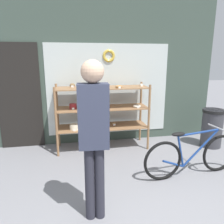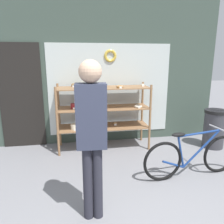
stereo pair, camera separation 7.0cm
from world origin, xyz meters
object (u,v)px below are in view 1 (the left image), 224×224
at_px(display_case, 101,109).
at_px(pedestrian, 94,129).
at_px(bicycle, 192,155).
at_px(trash_bin, 212,127).

relative_size(display_case, pedestrian, 1.02).
height_order(bicycle, pedestrian, pedestrian).
bearing_deg(pedestrian, trash_bin, 35.94).
bearing_deg(bicycle, trash_bin, 39.20).
bearing_deg(bicycle, pedestrian, -162.73).
bearing_deg(bicycle, display_case, 127.36).
relative_size(display_case, trash_bin, 2.30).
relative_size(bicycle, pedestrian, 0.91).
height_order(display_case, trash_bin, display_case).
bearing_deg(trash_bin, pedestrian, -147.73).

